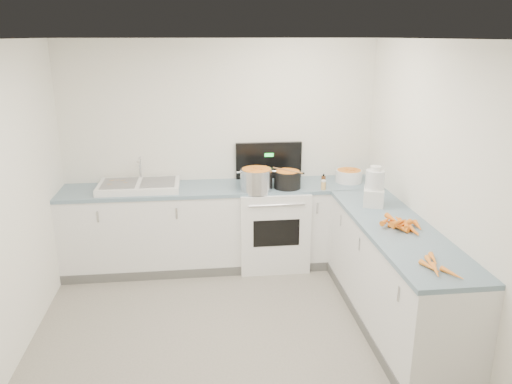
{
  "coord_description": "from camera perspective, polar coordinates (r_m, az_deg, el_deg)",
  "views": [
    {
      "loc": [
        -0.25,
        -3.56,
        2.53
      ],
      "look_at": [
        0.3,
        1.1,
        1.05
      ],
      "focal_mm": 35.0,
      "sensor_mm": 36.0,
      "label": 1
    }
  ],
  "objects": [
    {
      "name": "mixing_bowl",
      "position": [
        5.73,
        10.56,
        1.81
      ],
      "size": [
        0.34,
        0.34,
        0.14
      ],
      "primitive_type": "cylinder",
      "rotation": [
        0.0,
        0.0,
        -0.15
      ],
      "color": "white",
      "rests_on": "counter_back"
    },
    {
      "name": "peeled_carrots",
      "position": [
        3.8,
        19.88,
        -8.0
      ],
      "size": [
        0.21,
        0.42,
        0.04
      ],
      "color": "orange",
      "rests_on": "counter_right"
    },
    {
      "name": "counter_back",
      "position": [
        5.65,
        -3.74,
        -3.9
      ],
      "size": [
        3.5,
        0.62,
        0.94
      ],
      "color": "white",
      "rests_on": "ground"
    },
    {
      "name": "food_processor",
      "position": [
        4.96,
        13.36,
        0.38
      ],
      "size": [
        0.26,
        0.28,
        0.39
      ],
      "color": "white",
      "rests_on": "counter_right"
    },
    {
      "name": "sink",
      "position": [
        5.52,
        -13.22,
        0.71
      ],
      "size": [
        0.86,
        0.52,
        0.31
      ],
      "color": "white",
      "rests_on": "counter_back"
    },
    {
      "name": "wooden_spoon",
      "position": [
        5.38,
        3.62,
        2.49
      ],
      "size": [
        0.28,
        0.28,
        0.02
      ],
      "primitive_type": "cylinder",
      "rotation": [
        1.57,
        0.0,
        0.8
      ],
      "color": "#AD7A47",
      "rests_on": "black_pot"
    },
    {
      "name": "stove",
      "position": [
        5.69,
        1.82,
        -3.69
      ],
      "size": [
        0.76,
        0.65,
        1.36
      ],
      "color": "white",
      "rests_on": "ground"
    },
    {
      "name": "wall_back",
      "position": [
        5.71,
        -4.06,
        4.51
      ],
      "size": [
        3.5,
        0.0,
        2.5
      ],
      "primitive_type": null,
      "rotation": [
        1.57,
        0.0,
        0.0
      ],
      "color": "white",
      "rests_on": "ground"
    },
    {
      "name": "floor",
      "position": [
        4.37,
        -2.34,
        -17.86
      ],
      "size": [
        3.5,
        4.0,
        0.0
      ],
      "primitive_type": null,
      "color": "gray",
      "rests_on": "ground"
    },
    {
      "name": "wall_right",
      "position": [
        4.27,
        21.53,
        -1.16
      ],
      "size": [
        0.0,
        4.0,
        2.5
      ],
      "primitive_type": null,
      "rotation": [
        1.57,
        0.0,
        -1.57
      ],
      "color": "white",
      "rests_on": "ground"
    },
    {
      "name": "extract_bottle",
      "position": [
        5.5,
        7.71,
        1.21
      ],
      "size": [
        0.05,
        0.05,
        0.12
      ],
      "primitive_type": "cylinder",
      "color": "#593319",
      "rests_on": "counter_back"
    },
    {
      "name": "peelings",
      "position": [
        5.58,
        -15.43,
        1.14
      ],
      "size": [
        0.24,
        0.24,
        0.01
      ],
      "color": "tan",
      "rests_on": "sink"
    },
    {
      "name": "ceiling",
      "position": [
        3.57,
        -2.86,
        17.04
      ],
      "size": [
        3.5,
        4.0,
        0.0
      ],
      "primitive_type": null,
      "rotation": [
        3.14,
        0.0,
        0.0
      ],
      "color": "white",
      "rests_on": "ground"
    },
    {
      "name": "spice_jar",
      "position": [
        5.4,
        7.72,
        0.74
      ],
      "size": [
        0.05,
        0.05,
        0.09
      ],
      "primitive_type": "cylinder",
      "color": "#E5B266",
      "rests_on": "counter_back"
    },
    {
      "name": "steel_pot",
      "position": [
        5.33,
        0.05,
        1.34
      ],
      "size": [
        0.4,
        0.4,
        0.25
      ],
      "primitive_type": "cylinder",
      "rotation": [
        0.0,
        0.0,
        0.17
      ],
      "color": "silver",
      "rests_on": "stove"
    },
    {
      "name": "counter_right",
      "position": [
        4.69,
        15.48,
        -9.22
      ],
      "size": [
        0.62,
        2.2,
        0.94
      ],
      "color": "white",
      "rests_on": "ground"
    },
    {
      "name": "black_pot",
      "position": [
        5.41,
        3.6,
        1.33
      ],
      "size": [
        0.31,
        0.31,
        0.21
      ],
      "primitive_type": "cylinder",
      "rotation": [
        0.0,
        0.0,
        -0.06
      ],
      "color": "black",
      "rests_on": "stove"
    },
    {
      "name": "carrot_pile",
      "position": [
        4.47,
        16.25,
        -3.55
      ],
      "size": [
        0.37,
        0.4,
        0.09
      ],
      "color": "orange",
      "rests_on": "counter_right"
    }
  ]
}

